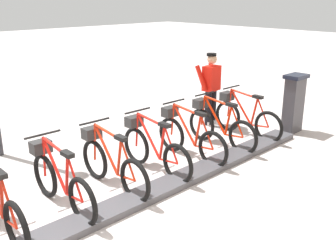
% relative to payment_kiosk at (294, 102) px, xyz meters
% --- Properties ---
extents(ground_plane, '(60.00, 60.00, 0.00)m').
position_rel_payment_kiosk_xyz_m(ground_plane, '(-0.05, 5.13, -0.67)').
color(ground_plane, beige).
extents(dock_rail_base, '(0.44, 9.51, 0.10)m').
position_rel_payment_kiosk_xyz_m(dock_rail_base, '(-0.05, 5.13, -0.62)').
color(dock_rail_base, '#47474C').
rests_on(dock_rail_base, ground).
extents(payment_kiosk, '(0.36, 0.52, 1.28)m').
position_rel_payment_kiosk_xyz_m(payment_kiosk, '(0.00, 0.00, 0.00)').
color(payment_kiosk, '#38383D').
rests_on(payment_kiosk, ground).
extents(bike_docked_0, '(1.72, 0.54, 1.02)m').
position_rel_payment_kiosk_xyz_m(bike_docked_0, '(0.57, 0.98, -0.24)').
color(bike_docked_0, black).
rests_on(bike_docked_0, ground).
extents(bike_docked_1, '(1.72, 0.54, 1.02)m').
position_rel_payment_kiosk_xyz_m(bike_docked_1, '(0.57, 1.85, -0.24)').
color(bike_docked_1, black).
rests_on(bike_docked_1, ground).
extents(bike_docked_2, '(1.72, 0.54, 1.02)m').
position_rel_payment_kiosk_xyz_m(bike_docked_2, '(0.57, 2.72, -0.24)').
color(bike_docked_2, black).
rests_on(bike_docked_2, ground).
extents(bike_docked_3, '(1.72, 0.54, 1.02)m').
position_rel_payment_kiosk_xyz_m(bike_docked_3, '(0.57, 3.59, -0.24)').
color(bike_docked_3, black).
rests_on(bike_docked_3, ground).
extents(bike_docked_4, '(1.72, 0.54, 1.02)m').
position_rel_payment_kiosk_xyz_m(bike_docked_4, '(0.57, 4.46, -0.24)').
color(bike_docked_4, black).
rests_on(bike_docked_4, ground).
extents(bike_docked_5, '(1.72, 0.54, 1.02)m').
position_rel_payment_kiosk_xyz_m(bike_docked_5, '(0.57, 5.33, -0.24)').
color(bike_docked_5, black).
rests_on(bike_docked_5, ground).
extents(worker_near_rack, '(0.48, 0.65, 1.66)m').
position_rel_payment_kiosk_xyz_m(worker_near_rack, '(1.58, 0.92, 0.24)').
color(worker_near_rack, white).
rests_on(worker_near_rack, ground).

